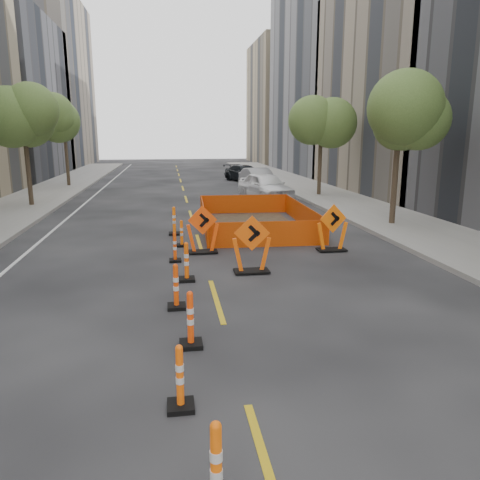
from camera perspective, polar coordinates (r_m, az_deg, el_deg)
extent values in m
plane|color=black|center=(7.66, 0.32, -17.56)|extent=(140.00, 140.00, 0.00)
cube|color=gray|center=(21.42, 19.42, 1.83)|extent=(4.00, 90.00, 0.15)
cube|color=gray|center=(64.44, -24.15, 17.16)|extent=(12.00, 20.00, 20.00)
cube|color=gray|center=(35.43, 22.98, 16.87)|extent=(12.00, 16.00, 14.00)
cube|color=gray|center=(50.47, 13.06, 19.43)|extent=(12.00, 18.00, 20.00)
cube|color=tan|center=(67.71, 7.03, 16.17)|extent=(12.00, 14.00, 16.00)
cylinder|color=#382B1E|center=(27.63, -24.31, 6.88)|extent=(0.24, 0.24, 3.15)
sphere|color=#406029|center=(27.54, -24.89, 13.04)|extent=(2.80, 2.80, 2.80)
cylinder|color=#382B1E|center=(37.34, -20.30, 8.46)|extent=(0.24, 0.24, 3.15)
sphere|color=#406029|center=(37.27, -20.66, 13.02)|extent=(2.80, 2.80, 2.80)
cylinder|color=#382B1E|center=(20.92, 18.27, 5.83)|extent=(0.24, 0.24, 3.15)
sphere|color=#406029|center=(20.81, 18.85, 13.98)|extent=(2.80, 2.80, 2.80)
cylinder|color=#382B1E|center=(30.14, 9.67, 8.22)|extent=(0.24, 0.24, 3.15)
sphere|color=#406029|center=(30.06, 9.88, 13.88)|extent=(2.80, 2.80, 2.80)
imported|color=white|center=(28.14, 3.13, 6.54)|extent=(3.06, 5.19, 1.66)
imported|color=#999A9E|center=(33.47, 2.26, 7.42)|extent=(2.27, 4.79, 1.52)
imported|color=black|center=(39.57, 0.60, 8.14)|extent=(3.52, 5.02, 1.35)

